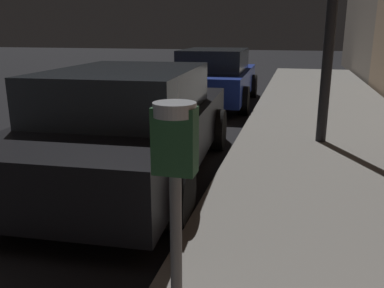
# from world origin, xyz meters

# --- Properties ---
(parking_meter) EXTENTS (0.19, 0.19, 1.43)m
(parking_meter) POSITION_xyz_m (4.40, -0.37, 1.23)
(parking_meter) COLOR #59595B
(parking_meter) RESTS_ON sidewalk
(car_black) EXTENTS (2.32, 4.67, 1.43)m
(car_black) POSITION_xyz_m (2.85, 2.79, 0.72)
(car_black) COLOR black
(car_black) RESTS_ON ground
(car_blue) EXTENTS (2.06, 4.28, 1.43)m
(car_blue) POSITION_xyz_m (2.85, 8.45, 0.72)
(car_blue) COLOR navy
(car_blue) RESTS_ON ground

